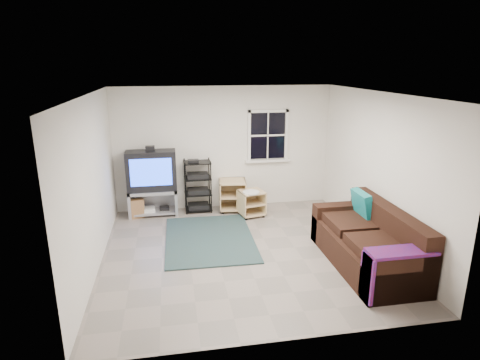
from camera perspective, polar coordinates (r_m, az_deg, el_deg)
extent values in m
plane|color=gray|center=(6.83, 0.48, -10.13)|extent=(4.60, 4.60, 0.00)
plane|color=white|center=(6.14, 0.54, 12.17)|extent=(4.60, 4.60, 0.00)
plane|color=silver|center=(8.57, -2.30, 4.56)|extent=(4.60, 0.00, 4.60)
plane|color=silver|center=(4.26, 6.22, -7.96)|extent=(4.60, 0.00, 4.60)
plane|color=silver|center=(6.37, -20.27, -0.59)|extent=(0.00, 4.60, 4.60)
plane|color=silver|center=(7.14, 18.99, 1.27)|extent=(0.00, 4.60, 4.60)
cube|color=black|center=(8.69, 3.95, 6.37)|extent=(0.80, 0.01, 1.02)
cube|color=silver|center=(8.59, 4.05, 9.76)|extent=(0.88, 0.06, 0.06)
cube|color=silver|center=(8.76, 3.94, 2.78)|extent=(0.98, 0.14, 0.05)
cube|color=silver|center=(8.58, 1.31, 6.27)|extent=(0.06, 0.06, 1.10)
cube|color=silver|center=(8.77, 6.60, 6.40)|extent=(0.06, 0.06, 1.10)
cube|color=silver|center=(8.67, 3.97, 6.35)|extent=(0.78, 0.04, 0.04)
cube|color=#A0A0A8|center=(8.44, -12.31, -1.52)|extent=(0.99, 0.49, 0.06)
cube|color=#A0A0A8|center=(8.55, -15.32, -3.22)|extent=(0.06, 0.49, 0.54)
cube|color=#A0A0A8|center=(8.50, -9.08, -2.93)|extent=(0.06, 0.49, 0.54)
cube|color=#A0A0A8|center=(8.58, -12.13, -4.35)|extent=(0.87, 0.46, 0.04)
cube|color=#A0A0A8|center=(8.73, -12.16, -2.59)|extent=(0.99, 0.04, 0.54)
cube|color=silver|center=(8.53, -12.96, -4.11)|extent=(0.30, 0.24, 0.08)
cube|color=black|center=(8.56, -10.69, -3.98)|extent=(0.20, 0.18, 0.06)
cube|color=black|center=(8.32, -12.48, 1.33)|extent=(0.99, 0.42, 0.81)
cube|color=blue|center=(8.11, -12.54, 1.06)|extent=(0.81, 0.01, 0.55)
cube|color=black|center=(8.22, -12.68, 4.40)|extent=(0.18, 0.13, 0.10)
cylinder|color=black|center=(8.30, -7.70, -1.28)|extent=(0.02, 0.02, 1.12)
cylinder|color=black|center=(8.33, -4.14, -1.10)|extent=(0.02, 0.02, 1.12)
cylinder|color=black|center=(8.65, -7.81, -0.55)|extent=(0.02, 0.02, 1.12)
cylinder|color=black|center=(8.68, -4.39, -0.39)|extent=(0.02, 0.02, 1.12)
cube|color=black|center=(8.65, -5.91, -4.04)|extent=(0.56, 0.41, 0.02)
cube|color=black|center=(8.63, -5.92, -3.69)|extent=(0.44, 0.32, 0.09)
cube|color=black|center=(8.53, -5.98, -1.91)|extent=(0.56, 0.41, 0.02)
cube|color=black|center=(8.52, -5.99, -1.55)|extent=(0.44, 0.32, 0.09)
cube|color=black|center=(8.44, -6.04, 0.28)|extent=(0.56, 0.41, 0.02)
cube|color=black|center=(8.42, -6.05, 0.64)|extent=(0.44, 0.32, 0.09)
cube|color=black|center=(8.35, -6.11, 2.51)|extent=(0.56, 0.41, 0.02)
cube|color=#DEC388|center=(8.47, -1.07, -0.17)|extent=(0.61, 0.61, 0.02)
cube|color=#DEC388|center=(8.65, -1.05, -3.83)|extent=(0.61, 0.61, 0.02)
cube|color=#DEC388|center=(8.54, -2.84, -2.06)|extent=(0.08, 0.55, 0.60)
cube|color=#DEC388|center=(8.57, 0.71, -1.98)|extent=(0.08, 0.55, 0.60)
cube|color=#DEC388|center=(8.80, -1.14, -1.48)|extent=(0.51, 0.08, 0.60)
cube|color=#DEC388|center=(8.56, -1.06, -2.17)|extent=(0.56, 0.58, 0.02)
cylinder|color=black|center=(8.44, -2.48, -4.63)|extent=(0.06, 0.06, 0.06)
cylinder|color=black|center=(8.88, 0.31, -3.55)|extent=(0.06, 0.06, 0.06)
cube|color=#DEC388|center=(8.19, 1.64, -1.66)|extent=(0.57, 0.57, 0.02)
cube|color=#DEC388|center=(8.34, 1.62, -4.66)|extent=(0.57, 0.57, 0.02)
cube|color=#DEC388|center=(8.18, 0.15, -3.37)|extent=(0.12, 0.47, 0.48)
cube|color=#DEC388|center=(8.35, 3.08, -2.98)|extent=(0.12, 0.47, 0.48)
cube|color=#DEC388|center=(8.46, 1.02, -2.69)|extent=(0.43, 0.11, 0.48)
cube|color=#DEC388|center=(8.27, 1.63, -3.30)|extent=(0.52, 0.54, 0.02)
cylinder|color=black|center=(8.12, 0.91, -5.52)|extent=(0.05, 0.05, 0.05)
cylinder|color=black|center=(8.59, 2.28, -4.29)|extent=(0.05, 0.05, 0.05)
cylinder|color=silver|center=(8.07, 1.60, -1.75)|extent=(0.34, 0.34, 0.03)
cube|color=black|center=(6.61, 17.37, -9.68)|extent=(0.98, 2.18, 0.46)
cube|color=black|center=(6.60, 20.50, -5.66)|extent=(0.26, 2.18, 0.47)
cube|color=black|center=(7.35, 14.08, -5.80)|extent=(0.98, 0.26, 0.67)
cube|color=black|center=(5.83, 21.79, -12.60)|extent=(0.98, 0.26, 0.67)
cube|color=black|center=(6.10, 18.73, -8.94)|extent=(0.65, 0.78, 0.14)
cube|color=black|center=(6.81, 15.28, -5.97)|extent=(0.65, 0.78, 0.14)
cube|color=teal|center=(6.98, 16.98, -3.32)|extent=(0.22, 0.52, 0.45)
cube|color=#0D1F96|center=(5.66, 21.98, -9.43)|extent=(0.90, 0.33, 0.04)
cube|color=#0D1F96|center=(5.60, 17.62, -13.14)|extent=(0.04, 0.33, 0.63)
cube|color=#322116|center=(7.29, -4.35, -8.30)|extent=(1.59, 2.16, 0.03)
cube|color=#9B7545|center=(8.45, -14.47, -3.93)|extent=(0.31, 0.25, 0.39)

